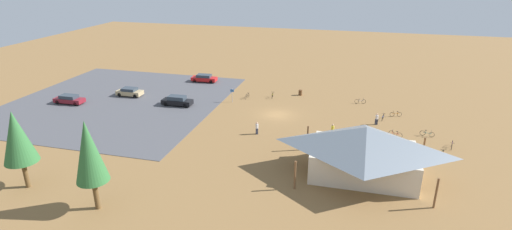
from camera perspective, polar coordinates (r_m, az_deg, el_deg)
The scene contains 23 objects.
ground at distance 57.44m, azimuth 3.06°, elevation 0.05°, with size 160.00×160.00×0.00m, color olive.
parking_lot_asphalt at distance 66.79m, azimuth -19.26°, elevation 1.94°, with size 32.35×34.15×0.05m, color #4C4C51.
bike_pavilion at distance 41.61m, azimuth 15.41°, elevation -4.66°, with size 13.05×9.31×5.38m.
trash_bin at distance 66.17m, azimuth 6.43°, elevation 3.24°, with size 0.60×0.60×0.90m, color brown.
lot_sign at distance 62.24m, azimuth -3.46°, elevation 3.11°, with size 0.56×0.08×2.20m.
pine_mideast at distance 36.50m, azimuth -23.00°, elevation -4.94°, with size 2.83×2.83×8.50m.
pine_west at distance 43.28m, azimuth -31.27°, elevation -2.77°, with size 3.13×3.13×7.97m.
bicycle_blue_edge_north at distance 58.27m, azimuth 17.86°, elevation -0.28°, with size 0.51×1.71×0.79m.
bicycle_yellow_mid_cluster at distance 64.63m, azimuth 2.39°, elevation 2.86°, with size 0.48×1.74×0.84m.
bicycle_teal_edge_south at distance 54.67m, azimuth 23.48°, elevation -2.48°, with size 1.73×0.53×0.80m.
bicycle_red_near_porch at distance 52.91m, azimuth 19.49°, elevation -2.64°, with size 1.64×0.78×0.84m.
bicycle_purple_yard_left at distance 52.52m, azimuth 26.45°, elevation -3.88°, with size 0.56×1.80×0.83m.
bicycle_silver_back_row at distance 63.93m, azimuth 14.82°, elevation 1.92°, with size 1.73×0.50×0.83m.
bicycle_black_yard_front at distance 64.33m, azimuth -1.28°, elevation 2.75°, with size 0.48×1.73×0.76m.
bicycle_orange_lone_west at distance 59.99m, azimuth 19.53°, elevation 0.11°, with size 1.67×0.54×0.82m.
bicycle_green_trailside at distance 49.51m, azimuth 25.01°, elevation -5.17°, with size 1.07×1.41×0.81m.
car_black_far_end at distance 61.98m, azimuth -11.32°, elevation 2.04°, with size 4.75×1.80×1.51m.
car_maroon_aisle_side at distance 68.17m, azimuth -25.37°, elevation 2.07°, with size 4.71×1.80×1.38m.
car_red_by_curb at distance 73.76m, azimuth -7.50°, elevation 5.30°, with size 4.71×1.88×1.38m.
car_tan_front_row at distance 68.45m, azimuth -17.78°, elevation 3.20°, with size 4.23×1.87×1.37m.
visitor_near_lot at distance 50.81m, azimuth 10.99°, elevation -2.14°, with size 0.36×0.36×1.69m.
visitor_by_pavilion at distance 50.59m, azimuth 0.13°, elevation -1.87°, with size 0.37×0.40×1.64m.
visitor_at_bikes at distance 56.00m, azimuth 17.03°, elevation -0.53°, with size 0.39×0.36×1.61m.
Camera 1 is at (-10.67, 52.54, 20.61)m, focal length 27.70 mm.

